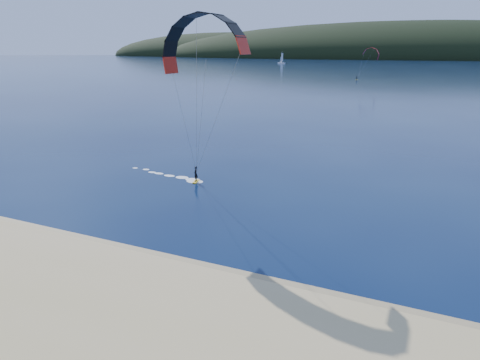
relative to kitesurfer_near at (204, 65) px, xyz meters
The scene contains 6 objects.
ground 20.68m from the kitesurfer_near, 79.49° to the right, with size 1800.00×1800.00×0.00m, color #071334.
wet_sand 17.45m from the kitesurfer_near, 75.45° to the right, with size 220.00×2.50×0.10m.
headland 729.63m from the kitesurfer_near, 89.72° to the left, with size 1200.00×310.00×140.00m.
kitesurfer_near is the anchor object (origin of this frame).
kitesurfer_far 180.65m from the kitesurfer_near, 93.95° to the left, with size 10.85×5.70×14.16m.
sailboat 411.54m from the kitesurfer_near, 108.26° to the left, with size 8.46×5.42×11.80m.
Camera 1 is at (15.85, -18.01, 14.37)m, focal length 32.37 mm.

